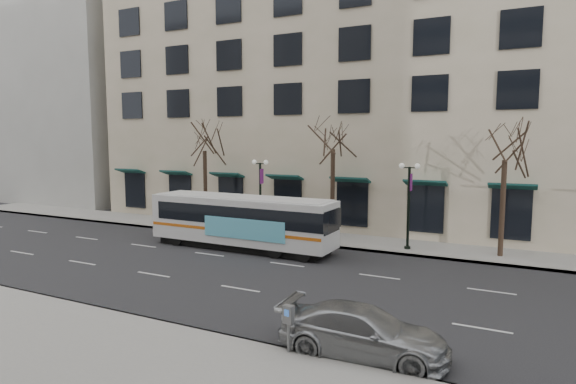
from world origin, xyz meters
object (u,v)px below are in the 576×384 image
Objects in this scene: lamp_post_right at (409,202)px; silver_car at (363,332)px; city_bus at (242,220)px; tree_far_right at (506,142)px; tree_far_left at (204,138)px; lamp_post_left at (260,193)px; tree_far_mid at (333,134)px; pay_station at (289,318)px.

silver_car is (1.90, -14.40, -2.19)m from lamp_post_right.
tree_far_right is at bearing 18.34° from city_bus.
silver_car is at bearing -41.58° from tree_far_left.
tree_far_right is at bearing 2.29° from lamp_post_left.
tree_far_mid is 1.06× the size of tree_far_right.
silver_car is at bearing 36.96° from pay_station.
lamp_post_left is at bearing 180.00° from lamp_post_right.
tree_far_left is 22.62m from pay_station.
lamp_post_left reaches higher than pay_station.
pay_station is (-5.09, -16.10, -5.21)m from tree_far_right.
tree_far_left is at bearing 180.00° from tree_far_right.
tree_far_left reaches higher than lamp_post_left.
tree_far_left is at bearing 45.71° from silver_car.
lamp_post_right reaches higher than silver_car.
lamp_post_left is 18.47m from pay_station.
tree_far_mid is (10.00, 0.00, 0.21)m from tree_far_left.
lamp_post_right is 9.90m from city_bus.
tree_far_right is at bearing 0.00° from tree_far_left.
tree_far_right is at bearing -14.36° from silver_car.
tree_far_mid is 10.01m from tree_far_right.
tree_far_mid is at bearing 22.02° from silver_car.
tree_far_right reaches higher than lamp_post_right.
lamp_post_right is at bearing 4.80° from silver_car.
city_bus is (-14.04, -4.44, -4.68)m from tree_far_right.
silver_car is at bearing -82.49° from lamp_post_right.
city_bus is 14.71m from pay_station.
pay_station is at bearing -90.38° from lamp_post_right.
tree_far_mid is at bearing 0.00° from tree_far_left.
silver_car is (16.91, -15.00, -5.94)m from tree_far_left.
tree_far_right is 17.67m from pay_station.
tree_far_left is 5.69× the size of pay_station.
tree_far_right is 5.50× the size of pay_station.
city_bus is 15.24m from silver_car.
tree_far_mid reaches higher than pay_station.
city_bus is at bearing -132.29° from tree_far_mid.
pay_station reaches higher than silver_car.
lamp_post_right is (5.01, -0.60, -3.96)m from tree_far_mid.
pay_station is at bearing -73.05° from tree_far_mid.
tree_far_right is 1.55× the size of lamp_post_left.
tree_far_mid reaches higher than lamp_post_right.
city_bus is 8.06× the size of pay_station.
silver_car is 2.33m from pay_station.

